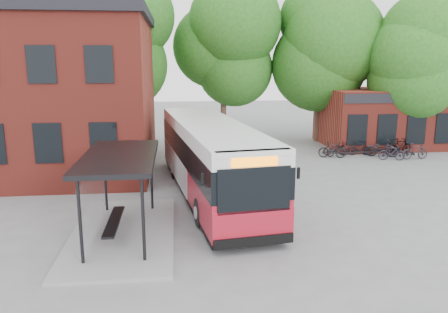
{
  "coord_description": "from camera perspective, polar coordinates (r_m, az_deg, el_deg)",
  "views": [
    {
      "loc": [
        -2.57,
        -15.64,
        5.96
      ],
      "look_at": [
        -0.59,
        2.23,
        2.0
      ],
      "focal_mm": 35.0,
      "sensor_mm": 36.0,
      "label": 1
    }
  ],
  "objects": [
    {
      "name": "bicycle_3",
      "position": [
        29.33,
        17.3,
        1.04
      ],
      "size": [
        1.53,
        0.49,
        0.91
      ],
      "primitive_type": "imported",
      "rotation": [
        0.0,
        0.0,
        1.53
      ],
      "color": "black",
      "rests_on": "ground"
    },
    {
      "name": "bicycle_4",
      "position": [
        29.27,
        19.95,
        0.91
      ],
      "size": [
        2.0,
        1.32,
        0.99
      ],
      "primitive_type": "imported",
      "rotation": [
        0.0,
        0.0,
        1.19
      ],
      "color": "black",
      "rests_on": "ground"
    },
    {
      "name": "bicycle_extra_0",
      "position": [
        29.3,
        23.7,
        0.66
      ],
      "size": [
        1.75,
        0.61,
        1.03
      ],
      "primitive_type": "imported",
      "rotation": [
        0.0,
        0.0,
        1.65
      ],
      "color": "black",
      "rests_on": "ground"
    },
    {
      "name": "tree_2",
      "position": [
        33.36,
        12.4,
        11.35
      ],
      "size": [
        7.92,
        7.92,
        11.0
      ],
      "primitive_type": null,
      "color": "#215917",
      "rests_on": "ground"
    },
    {
      "name": "bicycle_2",
      "position": [
        28.67,
        14.68,
        0.96
      ],
      "size": [
        1.85,
        1.08,
        0.92
      ],
      "primitive_type": "imported",
      "rotation": [
        0.0,
        0.0,
        1.86
      ],
      "color": "#22222A",
      "rests_on": "ground"
    },
    {
      "name": "city_bus",
      "position": [
        19.53,
        -1.8,
        -0.33
      ],
      "size": [
        4.46,
        13.23,
        3.3
      ],
      "primitive_type": null,
      "rotation": [
        0.0,
        0.0,
        0.13
      ],
      "color": "#AD1627",
      "rests_on": "ground"
    },
    {
      "name": "bicycle_0",
      "position": [
        28.91,
        14.41,
        1.0
      ],
      "size": [
        1.67,
        0.72,
        0.85
      ],
      "primitive_type": "imported",
      "rotation": [
        0.0,
        0.0,
        1.48
      ],
      "color": "#490D0C",
      "rests_on": "ground"
    },
    {
      "name": "bicycle_5",
      "position": [
        28.47,
        21.08,
        0.48
      ],
      "size": [
        1.65,
        0.8,
        0.96
      ],
      "primitive_type": "imported",
      "rotation": [
        0.0,
        0.0,
        1.34
      ],
      "color": "#23222D",
      "rests_on": "ground"
    },
    {
      "name": "bike_rail",
      "position": [
        28.83,
        18.1,
        0.25
      ],
      "size": [
        5.2,
        0.1,
        0.38
      ],
      "primitive_type": null,
      "color": "black",
      "rests_on": "ground"
    },
    {
      "name": "bus_shelter",
      "position": [
        15.44,
        -13.26,
        -4.9
      ],
      "size": [
        3.6,
        7.0,
        2.9
      ],
      "primitive_type": null,
      "color": "black",
      "rests_on": "ground"
    },
    {
      "name": "bicycle_1",
      "position": [
        28.08,
        13.96,
        0.86
      ],
      "size": [
        1.76,
        0.88,
        1.02
      ],
      "primitive_type": "imported",
      "rotation": [
        0.0,
        0.0,
        1.32
      ],
      "color": "black",
      "rests_on": "ground"
    },
    {
      "name": "bicycle_6",
      "position": [
        29.66,
        19.7,
        1.09
      ],
      "size": [
        2.02,
        1.16,
        1.01
      ],
      "primitive_type": "imported",
      "rotation": [
        0.0,
        0.0,
        1.3
      ],
      "color": "#25252B",
      "rests_on": "ground"
    },
    {
      "name": "tree_1",
      "position": [
        32.84,
        -0.08,
        11.1
      ],
      "size": [
        7.92,
        7.92,
        10.4
      ],
      "primitive_type": null,
      "color": "#215917",
      "rests_on": "ground"
    },
    {
      "name": "ground",
      "position": [
        16.93,
        2.86,
        -8.2
      ],
      "size": [
        100.0,
        100.0,
        0.0
      ],
      "primitive_type": "plane",
      "color": "slate"
    },
    {
      "name": "tree_3",
      "position": [
        31.75,
        23.37,
        9.04
      ],
      "size": [
        7.04,
        7.04,
        9.28
      ],
      "primitive_type": null,
      "color": "#215917",
      "rests_on": "ground"
    },
    {
      "name": "tree_0",
      "position": [
        31.83,
        -12.75,
        11.3
      ],
      "size": [
        7.92,
        7.92,
        11.0
      ],
      "primitive_type": null,
      "color": "#215917",
      "rests_on": "ground"
    },
    {
      "name": "shop_row",
      "position": [
        34.68,
        24.26,
        4.77
      ],
      "size": [
        14.0,
        6.2,
        4.0
      ],
      "primitive_type": null,
      "color": "maroon",
      "rests_on": "ground"
    },
    {
      "name": "bicycle_7",
      "position": [
        30.41,
        22.03,
        1.23
      ],
      "size": [
        1.84,
        0.94,
        1.07
      ],
      "primitive_type": "imported",
      "rotation": [
        0.0,
        0.0,
        1.83
      ],
      "color": "black",
      "rests_on": "ground"
    }
  ]
}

